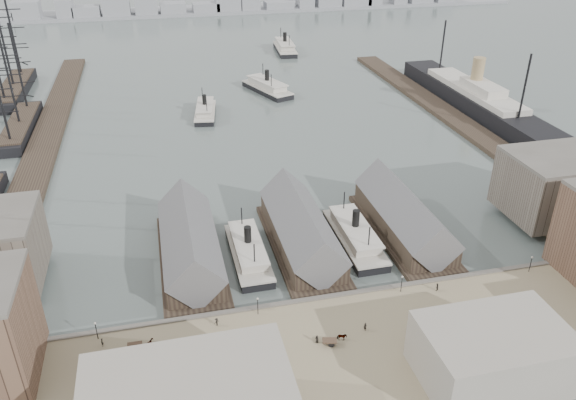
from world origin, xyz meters
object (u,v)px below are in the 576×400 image
object	(u,v)px
horse_cart_left	(145,344)
horse_cart_center	(338,339)
ocean_steamer	(474,98)
horse_cart_right	(461,337)
ferry_docked_west	(248,251)

from	to	relation	value
horse_cart_left	horse_cart_center	distance (m)	34.80
ocean_steamer	horse_cart_left	size ratio (longest dim) A/B	21.53
horse_cart_center	horse_cart_left	bearing A→B (deg)	92.10
horse_cart_center	ocean_steamer	bearing A→B (deg)	-25.55
horse_cart_center	horse_cart_right	distance (m)	22.55
ferry_docked_west	horse_cart_center	distance (m)	34.91
horse_cart_center	horse_cart_right	bearing A→B (deg)	-89.39
horse_cart_left	horse_cart_right	distance (m)	57.34
ocean_steamer	horse_cart_left	distance (m)	169.04
ferry_docked_west	horse_cart_left	distance (m)	35.35
horse_cart_right	horse_cart_left	bearing A→B (deg)	70.97
ferry_docked_west	horse_cart_center	bearing A→B (deg)	-72.25
horse_cart_left	horse_cart_right	size ratio (longest dim) A/B	0.99
ferry_docked_west	horse_cart_left	size ratio (longest dim) A/B	5.46
ferry_docked_west	horse_cart_right	distance (m)	50.27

